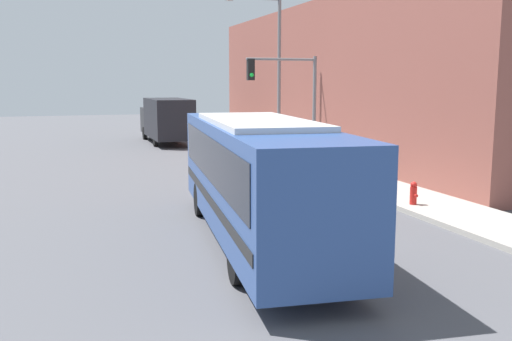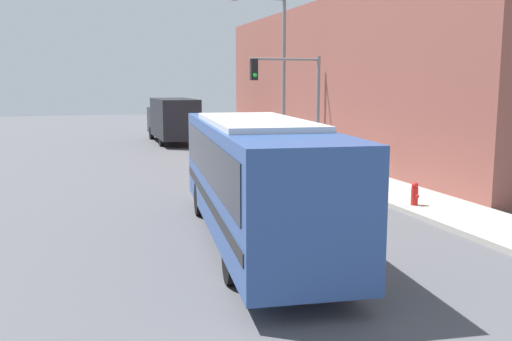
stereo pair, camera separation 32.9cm
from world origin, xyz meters
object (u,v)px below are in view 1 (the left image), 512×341
(fire_hydrant, at_px, (414,193))
(street_lamp, at_px, (272,64))
(parking_meter, at_px, (341,157))
(city_bus, at_px, (257,172))
(traffic_light_pole, at_px, (291,92))
(delivery_truck, at_px, (166,119))
(pedestrian_mid_block, at_px, (362,161))
(pedestrian_near_corner, at_px, (310,144))

(fire_hydrant, height_order, street_lamp, street_lamp)
(parking_meter, distance_m, street_lamp, 8.53)
(city_bus, xyz_separation_m, street_lamp, (5.86, 14.60, 3.16))
(fire_hydrant, xyz_separation_m, traffic_light_pole, (-1.00, 8.01, 3.09))
(delivery_truck, bearing_deg, street_lamp, -69.31)
(delivery_truck, relative_size, fire_hydrant, 10.98)
(fire_hydrant, height_order, parking_meter, parking_meter)
(traffic_light_pole, relative_size, parking_meter, 3.65)
(pedestrian_mid_block, bearing_deg, pedestrian_near_corner, 86.73)
(fire_hydrant, distance_m, pedestrian_near_corner, 10.03)
(city_bus, height_order, pedestrian_near_corner, city_bus)
(parking_meter, bearing_deg, traffic_light_pole, 108.79)
(parking_meter, height_order, pedestrian_mid_block, pedestrian_mid_block)
(fire_hydrant, distance_m, traffic_light_pole, 8.64)
(city_bus, relative_size, traffic_light_pole, 2.14)
(delivery_truck, height_order, parking_meter, delivery_truck)
(city_bus, bearing_deg, delivery_truck, 91.53)
(city_bus, xyz_separation_m, pedestrian_near_corner, (6.87, 11.93, -0.76))
(fire_hydrant, distance_m, parking_meter, 5.09)
(pedestrian_near_corner, bearing_deg, fire_hydrant, -94.98)
(street_lamp, distance_m, pedestrian_near_corner, 4.85)
(delivery_truck, bearing_deg, city_bus, -94.76)
(city_bus, xyz_separation_m, traffic_light_pole, (4.99, 9.96, 1.80))
(traffic_light_pole, bearing_deg, city_bus, -116.62)
(pedestrian_near_corner, bearing_deg, pedestrian_mid_block, -93.27)
(pedestrian_near_corner, bearing_deg, parking_meter, -100.03)
(delivery_truck, bearing_deg, parking_meter, -77.42)
(street_lamp, relative_size, pedestrian_near_corner, 4.60)
(parking_meter, xyz_separation_m, pedestrian_mid_block, (0.55, -0.71, -0.13))
(city_bus, distance_m, fire_hydrant, 6.44)
(traffic_light_pole, distance_m, pedestrian_near_corner, 3.73)
(pedestrian_near_corner, xyz_separation_m, pedestrian_mid_block, (-0.32, -5.62, -0.11))
(fire_hydrant, distance_m, pedestrian_mid_block, 4.41)
(traffic_light_pole, xyz_separation_m, pedestrian_mid_block, (1.55, -3.66, -2.67))
(pedestrian_mid_block, bearing_deg, street_lamp, 94.71)
(fire_hydrant, bearing_deg, delivery_truck, 99.84)
(parking_meter, bearing_deg, city_bus, -130.54)
(street_lamp, bearing_deg, parking_meter, -88.97)
(delivery_truck, height_order, fire_hydrant, delivery_truck)
(pedestrian_mid_block, bearing_deg, traffic_light_pole, 112.99)
(city_bus, height_order, fire_hydrant, city_bus)
(city_bus, distance_m, pedestrian_near_corner, 13.78)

